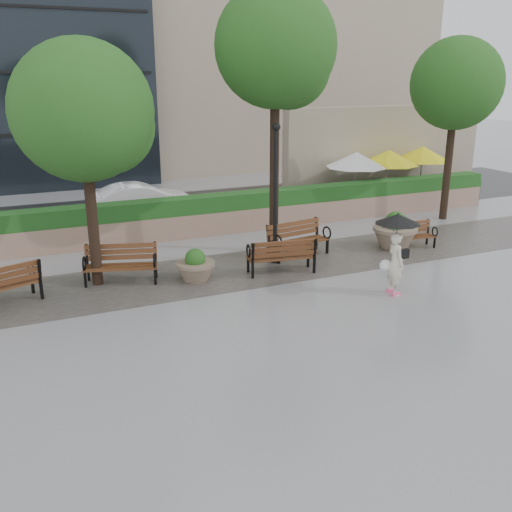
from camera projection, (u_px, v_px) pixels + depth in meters
name	position (u px, v px, depth m)	size (l,w,h in m)	color
ground	(304.00, 304.00, 13.83)	(100.00, 100.00, 0.00)	gray
cobble_strip	(254.00, 267.00, 16.44)	(28.00, 3.20, 0.01)	#383330
hedge_wall	(208.00, 215.00, 19.72)	(24.00, 0.80, 1.35)	#9C7965
cafe_wall	(385.00, 152.00, 25.60)	(10.00, 0.60, 4.00)	tan
cafe_hedge	(404.00, 196.00, 23.96)	(8.00, 0.50, 0.90)	#1D4E1A
asphalt_street	(176.00, 210.00, 23.41)	(40.00, 7.00, 0.00)	black
bench_1	(121.00, 272.00, 15.13)	(2.01, 1.26, 1.01)	brown
bench_2	(281.00, 263.00, 15.90)	(1.96, 1.04, 1.00)	brown
bench_3	(298.00, 247.00, 17.35)	(2.03, 1.06, 1.04)	brown
bench_4	(410.00, 241.00, 18.18)	(1.62, 0.82, 0.83)	brown
planter_left	(195.00, 268.00, 15.30)	(1.06, 1.06, 0.89)	#7F6B56
planter_right	(395.00, 234.00, 18.16)	(1.41, 1.41, 1.18)	#7F6B56
lamppost	(275.00, 203.00, 16.35)	(0.28, 0.28, 4.05)	black
tree_0	(89.00, 116.00, 13.92)	(3.53, 3.44, 6.19)	black
tree_1	(279.00, 53.00, 16.32)	(3.57, 3.50, 7.82)	black
tree_2	(458.00, 87.00, 20.64)	(3.40, 3.29, 6.64)	black
patio_umb_white	(356.00, 160.00, 23.12)	(2.50, 2.50, 2.30)	black
patio_umb_yellow_a	(389.00, 158.00, 23.77)	(2.50, 2.50, 2.30)	black
patio_umb_yellow_b	(423.00, 154.00, 24.90)	(2.50, 2.50, 2.30)	black
car_right	(142.00, 201.00, 21.95)	(1.42, 4.06, 1.34)	white
pedestrian	(396.00, 246.00, 14.10)	(1.12, 1.12, 2.06)	beige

